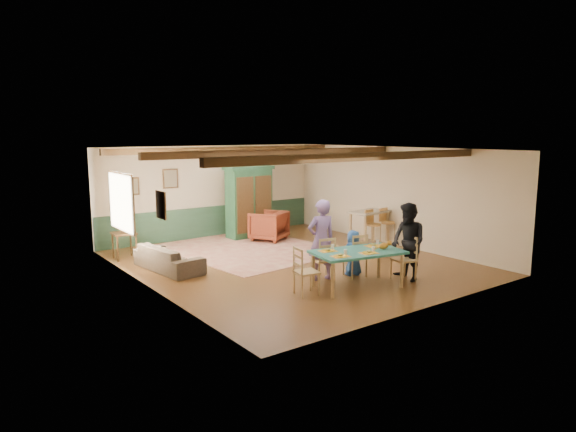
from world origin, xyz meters
TOP-DOWN VIEW (x-y plane):
  - floor at (0.00, 0.00)m, footprint 8.00×8.00m
  - wall_back at (0.00, 4.00)m, footprint 7.00×0.02m
  - wall_left at (-3.50, 0.00)m, footprint 0.02×8.00m
  - wall_right at (3.50, 0.00)m, footprint 0.02×8.00m
  - ceiling at (0.00, 0.00)m, footprint 7.00×8.00m
  - wainscot_back at (0.00, 3.98)m, footprint 6.95×0.03m
  - ceiling_beam_front at (0.00, -2.30)m, footprint 6.95×0.16m
  - ceiling_beam_mid at (0.00, 0.40)m, footprint 6.95×0.16m
  - ceiling_beam_back at (0.00, 3.00)m, footprint 6.95×0.16m
  - window_left at (-3.47, 1.70)m, footprint 0.06×1.60m
  - picture_left_wall at (-3.47, -0.60)m, footprint 0.04×0.42m
  - picture_back_a at (-1.30, 3.97)m, footprint 0.45×0.04m
  - picture_back_b at (-2.40, 3.97)m, footprint 0.38×0.04m
  - dining_table at (-0.13, -2.37)m, footprint 1.95×1.32m
  - dining_chair_far_left at (-0.38, -1.59)m, footprint 0.49×0.51m
  - dining_chair_far_right at (0.40, -1.75)m, footprint 0.49×0.51m
  - dining_chair_end_left at (-1.24, -2.15)m, footprint 0.51×0.49m
  - dining_chair_end_right at (0.99, -2.60)m, footprint 0.51×0.49m
  - person_man at (-0.36, -1.52)m, footprint 0.69×0.52m
  - person_woman at (1.09, -2.62)m, footprint 0.76×0.90m
  - person_child at (0.42, -1.67)m, footprint 0.54×0.41m
  - cat at (0.39, -2.58)m, footprint 0.38×0.21m
  - place_setting_near_left at (-0.71, -2.51)m, footprint 0.45×0.37m
  - place_setting_near_center at (-0.08, -2.64)m, footprint 0.45×0.37m
  - place_setting_far_left at (-0.61, -2.02)m, footprint 0.45×0.37m
  - place_setting_far_right at (0.46, -2.24)m, footprint 0.45×0.37m
  - area_rug at (-0.05, 1.83)m, footprint 4.03×4.64m
  - armoire at (0.82, 3.23)m, footprint 1.52×0.68m
  - armchair at (1.00, 2.46)m, footprint 1.26×1.27m
  - sofa at (-2.65, 1.10)m, footprint 0.99×2.00m
  - end_table at (-3.09, 2.74)m, footprint 0.56×0.56m
  - table_lamp at (-3.09, 2.74)m, footprint 0.36×0.36m
  - counter_table at (2.88, 0.30)m, footprint 1.21×0.80m
  - bar_stool_left at (2.71, -0.03)m, footprint 0.41×0.44m
  - bar_stool_right at (3.27, -0.03)m, footprint 0.41×0.44m

SIDE VIEW (x-z plane):
  - floor at x=0.00m, z-range 0.00..0.00m
  - area_rug at x=-0.05m, z-range 0.00..0.01m
  - sofa at x=-2.65m, z-range 0.00..0.56m
  - end_table at x=-3.09m, z-range 0.00..0.66m
  - dining_table at x=-0.13m, z-range 0.00..0.74m
  - armchair at x=1.00m, z-range 0.00..0.86m
  - wainscot_back at x=0.00m, z-range 0.00..0.90m
  - dining_chair_far_left at x=-0.38m, z-range 0.00..0.94m
  - dining_chair_far_right at x=0.40m, z-range 0.00..0.94m
  - dining_chair_end_left at x=-1.24m, z-range 0.00..0.94m
  - dining_chair_end_right at x=0.99m, z-range 0.00..0.94m
  - counter_table at x=2.88m, z-range 0.00..0.95m
  - person_child at x=0.42m, z-range 0.00..1.00m
  - bar_stool_right at x=3.27m, z-range 0.00..1.02m
  - bar_stool_left at x=2.71m, z-range 0.00..1.03m
  - place_setting_near_left at x=-0.71m, z-range 0.74..0.85m
  - place_setting_near_center at x=-0.08m, z-range 0.74..0.85m
  - place_setting_far_left at x=-0.61m, z-range 0.74..0.85m
  - place_setting_far_right at x=0.46m, z-range 0.74..0.85m
  - person_woman at x=1.09m, z-range 0.00..1.64m
  - cat at x=0.39m, z-range 0.74..0.92m
  - person_man at x=-0.36m, z-range 0.00..1.71m
  - table_lamp at x=-3.09m, z-range 0.66..1.26m
  - armoire at x=0.82m, z-range 0.00..2.10m
  - wall_back at x=0.00m, z-range 0.00..2.70m
  - wall_left at x=-3.50m, z-range 0.00..2.70m
  - wall_right at x=3.50m, z-range 0.00..2.70m
  - window_left at x=-3.47m, z-range 0.90..2.20m
  - picture_back_b at x=-2.40m, z-range 1.41..1.89m
  - picture_left_wall at x=-3.47m, z-range 1.49..2.01m
  - picture_back_a at x=-1.30m, z-range 1.52..2.08m
  - ceiling_beam_front at x=0.00m, z-range 2.53..2.69m
  - ceiling_beam_mid at x=0.00m, z-range 2.53..2.69m
  - ceiling_beam_back at x=0.00m, z-range 2.53..2.69m
  - ceiling at x=0.00m, z-range 2.69..2.71m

